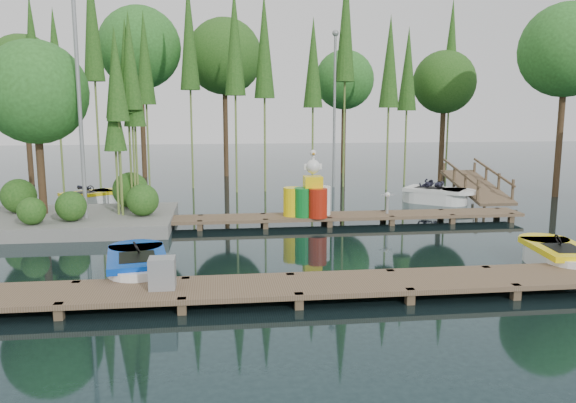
{
  "coord_description": "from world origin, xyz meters",
  "views": [
    {
      "loc": [
        -1.44,
        -15.04,
        3.7
      ],
      "look_at": [
        0.5,
        0.5,
        1.1
      ],
      "focal_mm": 35.0,
      "sensor_mm": 36.0,
      "label": 1
    }
  ],
  "objects": [
    {
      "name": "lamp_rear",
      "position": [
        4.0,
        11.0,
        4.26
      ],
      "size": [
        0.3,
        0.3,
        7.25
      ],
      "color": "gray",
      "rests_on": "ground"
    },
    {
      "name": "ramp",
      "position": [
        9.0,
        6.5,
        0.59
      ],
      "size": [
        1.5,
        3.94,
        1.49
      ],
      "color": "brown",
      "rests_on": "ground"
    },
    {
      "name": "boat_yellow_far",
      "position": [
        -6.45,
        7.24,
        0.26
      ],
      "size": [
        2.6,
        2.37,
        1.22
      ],
      "rotation": [
        0.0,
        0.0,
        0.31
      ],
      "color": "white",
      "rests_on": "ground"
    },
    {
      "name": "ground_plane",
      "position": [
        0.0,
        0.0,
        0.0
      ],
      "size": [
        90.0,
        90.0,
        0.0
      ],
      "primitive_type": "plane",
      "color": "#1B2F32"
    },
    {
      "name": "lamp_island",
      "position": [
        -5.5,
        2.5,
        4.26
      ],
      "size": [
        0.3,
        0.3,
        7.25
      ],
      "color": "gray",
      "rests_on": "ground"
    },
    {
      "name": "utility_cabinet",
      "position": [
        -2.55,
        -4.5,
        0.6
      ],
      "size": [
        0.49,
        0.42,
        0.6
      ],
      "primitive_type": "cube",
      "color": "gray",
      "rests_on": "near_dock"
    },
    {
      "name": "tree_screen",
      "position": [
        -2.04,
        10.6,
        6.12
      ],
      "size": [
        34.42,
        18.53,
        10.31
      ],
      "color": "#45301D",
      "rests_on": "ground"
    },
    {
      "name": "boat_blue",
      "position": [
        -3.25,
        -2.86,
        0.26
      ],
      "size": [
        1.64,
        2.87,
        0.91
      ],
      "rotation": [
        0.0,
        0.0,
        0.16
      ],
      "color": "white",
      "rests_on": "ground"
    },
    {
      "name": "drum_cluster",
      "position": [
        1.56,
        2.34,
        0.92
      ],
      "size": [
        1.23,
        1.13,
        2.12
      ],
      "color": "#0D7927",
      "rests_on": "far_dock"
    },
    {
      "name": "boat_yellow_near",
      "position": [
        6.43,
        -3.19,
        0.25
      ],
      "size": [
        1.46,
        2.7,
        0.87
      ],
      "rotation": [
        0.0,
        0.0,
        -0.03
      ],
      "color": "white",
      "rests_on": "ground"
    },
    {
      "name": "yellow_barrel",
      "position": [
        0.9,
        2.5,
        0.76
      ],
      "size": [
        0.61,
        0.61,
        0.92
      ],
      "primitive_type": "cylinder",
      "color": "yellow",
      "rests_on": "far_dock"
    },
    {
      "name": "island",
      "position": [
        -6.3,
        3.29,
        3.18
      ],
      "size": [
        6.2,
        4.2,
        6.75
      ],
      "color": "slate",
      "rests_on": "ground"
    },
    {
      "name": "seagull_post",
      "position": [
        4.03,
        2.5,
        0.78
      ],
      "size": [
        0.44,
        0.24,
        0.71
      ],
      "color": "gray",
      "rests_on": "far_dock"
    },
    {
      "name": "boat_white_far",
      "position": [
        7.09,
        5.99,
        0.3
      ],
      "size": [
        3.02,
        2.77,
        1.34
      ],
      "rotation": [
        0.0,
        0.0,
        0.03
      ],
      "color": "white",
      "rests_on": "ground"
    },
    {
      "name": "far_dock",
      "position": [
        1.0,
        2.5,
        0.23
      ],
      "size": [
        15.0,
        1.2,
        0.5
      ],
      "color": "brown",
      "rests_on": "ground"
    },
    {
      "name": "near_dock",
      "position": [
        0.0,
        -4.5,
        0.23
      ],
      "size": [
        18.0,
        1.5,
        0.5
      ],
      "color": "brown",
      "rests_on": "ground"
    }
  ]
}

